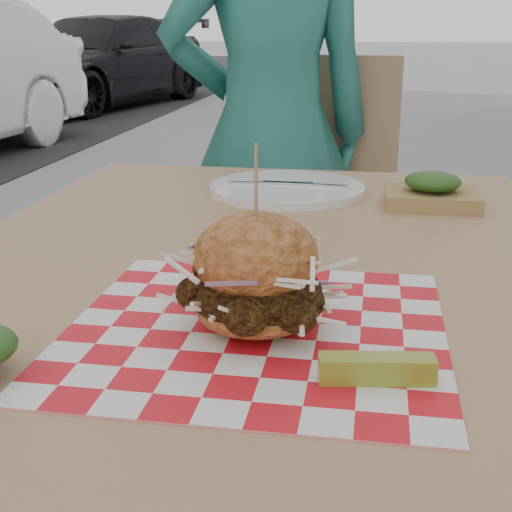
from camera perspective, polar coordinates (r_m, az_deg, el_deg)
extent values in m
imported|color=#2A7B6F|center=(1.83, 1.17, 9.66)|extent=(0.65, 0.54, 1.52)
imported|color=black|center=(9.60, -12.56, 14.98)|extent=(2.38, 4.11, 1.12)
cube|color=tan|center=(0.88, -0.69, -1.91)|extent=(0.80, 1.20, 0.04)
cylinder|color=#333338|center=(1.59, -9.35, -7.27)|extent=(0.05, 0.05, 0.71)
cylinder|color=#333338|center=(1.53, 15.94, -8.92)|extent=(0.05, 0.05, 0.71)
cube|color=tan|center=(1.88, 4.56, 0.07)|extent=(0.45, 0.45, 0.04)
cube|color=tan|center=(2.01, 5.74, 8.59)|extent=(0.42, 0.08, 0.50)
cylinder|color=#333338|center=(1.84, -2.20, -8.17)|extent=(0.03, 0.03, 0.43)
cylinder|color=#333338|center=(1.78, 9.12, -9.35)|extent=(0.03, 0.03, 0.43)
cylinder|color=#333338|center=(2.16, 0.52, -4.05)|extent=(0.03, 0.03, 0.43)
cylinder|color=#333338|center=(2.11, 10.10, -4.91)|extent=(0.03, 0.03, 0.43)
cube|color=red|center=(0.69, 0.00, -5.83)|extent=(0.36, 0.36, 0.00)
ellipsoid|color=#C67237|center=(0.68, 0.00, -4.20)|extent=(0.12, 0.12, 0.04)
ellipsoid|color=brown|center=(0.68, 0.00, -2.96)|extent=(0.13, 0.12, 0.06)
ellipsoid|color=#C67237|center=(0.67, 0.00, -0.02)|extent=(0.12, 0.12, 0.08)
cylinder|color=tan|center=(0.65, 0.00, 5.11)|extent=(0.00, 0.00, 0.09)
cube|color=#A1A630|center=(0.60, 9.63, -8.89)|extent=(0.10, 0.04, 0.02)
cylinder|color=white|center=(1.25, 2.51, 5.40)|extent=(0.27, 0.27, 0.01)
cube|color=silver|center=(1.25, 1.14, 5.86)|extent=(0.15, 0.03, 0.00)
cube|color=silver|center=(1.24, 3.90, 5.75)|extent=(0.15, 0.03, 0.00)
cube|color=#9C7D46|center=(1.19, 13.87, 4.50)|extent=(0.15, 0.12, 0.02)
ellipsoid|color=#144012|center=(1.18, 13.97, 5.81)|extent=(0.09, 0.09, 0.03)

